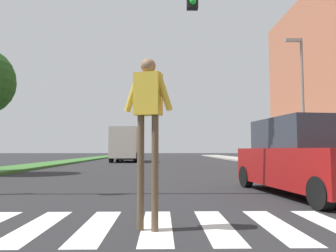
% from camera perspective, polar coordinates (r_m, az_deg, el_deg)
% --- Properties ---
extents(ground_plane, '(140.00, 140.00, 0.00)m').
position_cam_1_polar(ground_plane, '(27.01, -1.28, -6.68)').
color(ground_plane, '#262628').
extents(crosswalk, '(7.65, 2.20, 0.01)m').
position_cam_1_polar(crosswalk, '(4.98, -2.02, -17.58)').
color(crosswalk, silver).
rests_on(crosswalk, ground_plane).
extents(median_strip, '(2.42, 64.00, 0.15)m').
position_cam_1_polar(median_strip, '(26.34, -19.52, -6.34)').
color(median_strip, '#386B2D').
rests_on(median_strip, ground_plane).
extents(sidewalk_right, '(3.00, 64.00, 0.15)m').
position_cam_1_polar(sidewalk_right, '(26.47, 18.14, -6.36)').
color(sidewalk_right, '#9E9991').
rests_on(sidewalk_right, ground_plane).
extents(street_lamp_right, '(1.02, 0.24, 7.50)m').
position_cam_1_polar(street_lamp_right, '(19.99, 22.89, 6.01)').
color(street_lamp_right, slate).
rests_on(street_lamp_right, sidewalk_right).
extents(pedestrian_performer, '(0.74, 0.34, 2.49)m').
position_cam_1_polar(pedestrian_performer, '(4.61, -3.63, 2.10)').
color(pedestrian_performer, brown).
rests_on(pedestrian_performer, ground_plane).
extents(suv_crossing, '(2.47, 4.79, 1.97)m').
position_cam_1_polar(suv_crossing, '(8.83, 23.47, -5.34)').
color(suv_crossing, maroon).
rests_on(suv_crossing, ground_plane).
extents(sedan_midblock, '(1.90, 4.02, 1.70)m').
position_cam_1_polar(sedan_midblock, '(30.29, -7.11, -4.89)').
color(sedan_midblock, '#B7B7BC').
rests_on(sedan_midblock, ground_plane).
extents(truck_box_delivery, '(2.40, 6.20, 3.10)m').
position_cam_1_polar(truck_box_delivery, '(29.73, -7.57, -3.27)').
color(truck_box_delivery, '#474C51').
rests_on(truck_box_delivery, ground_plane).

